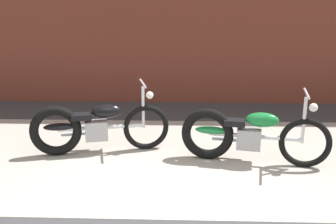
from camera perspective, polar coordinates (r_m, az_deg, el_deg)
name	(u,v)px	position (r m, az deg, el deg)	size (l,w,h in m)	color
ground_plane	(158,220)	(4.14, -1.50, -15.34)	(80.00, 80.00, 0.00)	#38383A
sidewalk_slab	(165,156)	(5.71, -0.42, -6.32)	(36.00, 3.50, 0.01)	#9E998E
motorcycle_black	(91,127)	(5.81, -11.11, -2.11)	(1.98, 0.72, 1.03)	black
motorcycle_green	(243,134)	(5.47, 10.84, -3.19)	(1.99, 0.70, 1.03)	black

